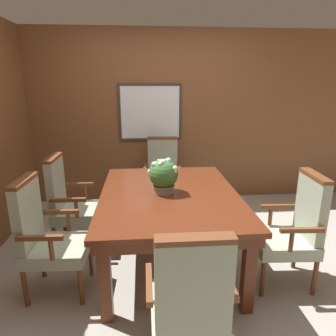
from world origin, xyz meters
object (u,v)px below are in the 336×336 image
Objects in this scene: chair_head_far at (162,174)px; chair_left_far at (70,201)px; chair_left_near at (46,236)px; chair_head_near at (190,302)px; potted_plant at (164,175)px; chair_right_near at (294,228)px; dining_table at (169,201)px.

chair_left_far is at bearing -134.12° from chair_head_far.
chair_left_near is 1.37m from chair_head_near.
chair_right_near is at bearing -21.19° from potted_plant.
potted_plant reaches higher than chair_left_far.
chair_right_near is 1.00× the size of chair_left_far.
chair_head_far and chair_head_near have the same top height.
chair_head_near is (1.06, -0.87, 0.00)m from chair_left_near.
dining_table is 1.68× the size of chair_left_near.
dining_table is at bearing -89.26° from chair_head_near.
chair_right_near is 1.32m from chair_head_near.
chair_right_near is at bearing -110.05° from chair_left_far.
chair_left_far is 1.38m from chair_head_far.
chair_left_near is (-2.10, 0.06, 0.00)m from chair_right_near.
chair_left_far is 1.91m from chair_head_near.
chair_left_far and chair_head_far have the same top height.
chair_right_near is 2.10m from chair_left_near.
chair_left_far is (-1.03, 0.38, -0.12)m from dining_table.
chair_left_far is 1.11m from potted_plant.
chair_left_near and chair_left_far have the same top height.
potted_plant reaches higher than chair_right_near.
potted_plant is (-0.06, 1.24, 0.38)m from chair_head_near.
chair_right_near is 1.00× the size of chair_head_near.
chair_head_near is at bearing -84.83° from chair_head_far.
chair_right_near is 2.22m from chair_left_far.
chair_head_near is (0.01, -1.23, -0.12)m from dining_table.
chair_head_far is at bearing 86.69° from potted_plant.
dining_table is at bearing -68.46° from chair_left_near.
chair_right_near and chair_head_near have the same top height.
chair_head_far is at bearing -145.58° from chair_right_near.
dining_table is 1.68× the size of chair_left_far.
chair_head_near is (-1.04, -0.81, 0.00)m from chair_right_near.
chair_head_far is (1.07, 1.63, 0.00)m from chair_left_near.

